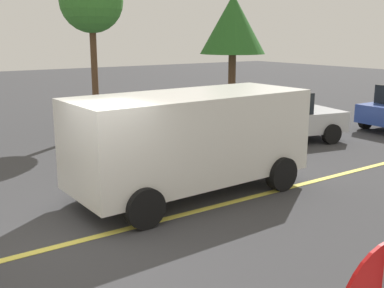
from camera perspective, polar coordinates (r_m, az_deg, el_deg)
The scene contains 6 objects.
ground_plane at distance 8.33m, azimuth -12.03°, elevation -11.16°, with size 80.00×80.00×0.00m, color #38383A.
lane_marking_centre at distance 9.75m, azimuth 4.57°, elevation -7.18°, with size 28.00×0.16×0.01m, color #E0D14C.
white_van at distance 9.95m, azimuth -0.02°, elevation 0.85°, with size 5.26×2.40×2.20m.
car_silver_near_curb at distance 15.20m, azimuth 10.10°, elevation 3.26°, with size 4.64×2.72×1.64m.
tree_left_verge at distance 17.68m, azimuth 5.03°, elevation 14.27°, with size 2.41×2.41×4.85m.
tree_centre_verge at distance 16.64m, azimuth -12.22°, elevation 16.59°, with size 2.13×2.13×5.58m.
Camera 1 is at (-2.78, -7.08, 3.40)m, focal length 43.61 mm.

